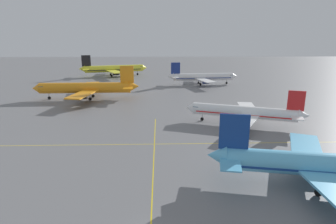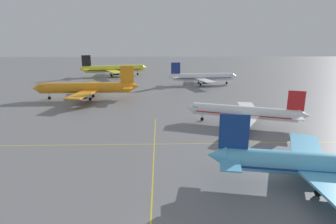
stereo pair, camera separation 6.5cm
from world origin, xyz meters
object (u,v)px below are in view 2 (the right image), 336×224
airliner_third_row (87,88)px  airliner_far_right_stand (114,69)px  airliner_front_gate (325,165)px  airliner_far_left_stand (202,77)px  airliner_second_row (245,112)px

airliner_third_row → airliner_far_right_stand: airliner_third_row is taller
airliner_front_gate → airliner_far_right_stand: airliner_far_right_stand is taller
airliner_third_row → airliner_front_gate: bearing=-51.3°
airliner_third_row → airliner_far_left_stand: 59.65m
airliner_far_left_stand → airliner_far_right_stand: airliner_far_right_stand is taller
airliner_second_row → airliner_third_row: size_ratio=0.79×
airliner_far_right_stand → airliner_second_row: bearing=-62.4°
airliner_far_right_stand → airliner_far_left_stand: bearing=-32.9°
airliner_third_row → airliner_second_row: bearing=-33.4°
airliner_second_row → airliner_far_left_stand: 66.82m
airliner_second_row → airliner_far_left_stand: bearing=91.7°
airliner_front_gate → airliner_far_right_stand: bearing=112.3°
airliner_front_gate → airliner_far_left_stand: size_ratio=1.07×
airliner_second_row → airliner_far_right_stand: airliner_far_right_stand is taller
airliner_front_gate → airliner_second_row: bearing=94.9°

